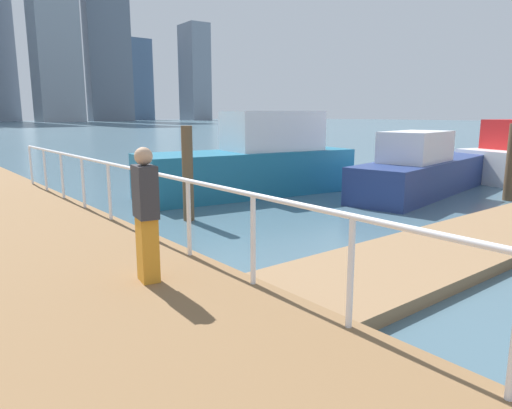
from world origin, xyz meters
The scene contains 12 objects.
ground_plane centered at (0.00, 20.00, 0.00)m, with size 300.00×300.00×0.00m, color #476675.
floating_dock centered at (2.38, 10.28, 0.09)m, with size 11.76×2.00×0.18m, color #93704C.
boardwalk_railing centered at (-3.15, 8.28, 1.22)m, with size 0.06×24.41×1.08m.
dock_piling_0 centered at (6.61, 13.61, 0.90)m, with size 0.27×0.27×1.80m, color #473826.
dock_piling_1 centered at (6.97, 11.91, 1.04)m, with size 0.32×0.32×2.08m, color brown.
dock_piling_2 centered at (-1.17, 15.26, 1.04)m, with size 0.24×0.24×2.09m, color brown.
moored_boat_0 centered at (6.31, 14.07, 0.67)m, with size 7.42×2.96×1.85m.
moored_boat_4 centered at (2.15, 17.14, 0.92)m, with size 6.61×2.92×2.41m.
pedestrian_1 centered at (-4.05, 11.28, 1.21)m, with size 0.28×0.39×1.58m.
skyline_tower_5 centered at (50.97, 150.77, 31.41)m, with size 12.82×6.50×62.81m, color slate.
skyline_tower_6 centered at (68.12, 169.24, 14.01)m, with size 8.03×11.47×28.01m, color slate.
skyline_tower_7 centered at (80.27, 148.61, 15.90)m, with size 7.09×10.77×31.79m, color gray.
Camera 1 is at (-6.34, 6.38, 2.35)m, focal length 32.77 mm.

